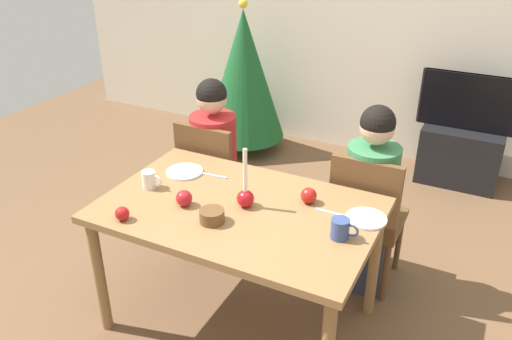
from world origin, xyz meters
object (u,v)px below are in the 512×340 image
Objects in this scene: tv_stand at (460,155)px; apple_near_candle at (184,198)px; candle_centerpiece at (245,195)px; mug_left at (150,180)px; dining_table at (239,221)px; apple_by_left_plate at (122,214)px; tv at (470,102)px; bowl_walnuts at (212,216)px; person_left_child at (214,167)px; christmas_tree at (244,75)px; chair_right at (366,214)px; apple_by_right_mug at (309,196)px; plate_left at (185,172)px; plate_right at (366,219)px; person_right_child at (369,203)px; mug_right at (341,229)px; chair_left at (212,176)px.

tv_stand is 7.55× the size of apple_near_candle.
mug_left is at bearing -173.71° from candle_centerpiece.
apple_by_left_plate is (-0.45, -0.36, 0.12)m from dining_table.
dining_table is 2.19× the size of tv_stand.
bowl_walnuts is (-0.92, -2.48, 0.07)m from tv.
christmas_tree is (-0.53, 1.43, 0.16)m from person_left_child.
mug_left is (-1.39, -2.34, 0.56)m from tv_stand.
candle_centerpiece is (-0.49, -0.58, 0.30)m from chair_right.
dining_table is 11.42× the size of bowl_walnuts.
apple_by_right_mug is at bearing -53.95° from christmas_tree.
plate_left is (-0.46, 0.19, 0.09)m from dining_table.
chair_right is 1.00m from bowl_walnuts.
person_left_child reaches higher than plate_left.
christmas_tree is 16.70× the size of apple_by_right_mug.
tv is 11.13× the size of apple_by_left_plate.
plate_right reaches higher than tv_stand.
dining_table is 1.56× the size of chair_right.
apple_by_left_plate reaches higher than dining_table.
person_right_child reaches higher than chair_right.
mug_right is (-0.06, -0.21, 0.04)m from plate_right.
apple_by_left_plate is at bearing -116.28° from tv.
tv_stand is 3.15× the size of plate_right.
plate_left is 0.55m from bowl_walnuts.
dining_table is 0.30m from apple_near_candle.
candle_centerpiece reaches higher than apple_by_right_mug.
tv is 0.56× the size of christmas_tree.
dining_table is at bearing -50.41° from person_left_child.
christmas_tree is 19.70× the size of apple_by_left_plate.
plate_left is (0.07, -0.45, 0.19)m from person_left_child.
mug_right is (0.03, -0.64, 0.29)m from chair_right.
candle_centerpiece is 0.31m from apple_near_candle.
mug_left is at bearing -120.73° from tv.
apple_by_left_plate is (-1.06, -0.53, 0.03)m from plate_right.
mug_right is 0.62m from bowl_walnuts.
tv is 2.18m from apple_by_right_mug.
chair_left reaches higher than tv_stand.
bowl_walnuts is (-0.57, -0.78, 0.27)m from chair_right.
bowl_walnuts is (0.48, -0.78, 0.27)m from chair_left.
dining_table is at bearing -110.61° from tv_stand.
christmas_tree is at bearing 110.26° from apple_near_candle.
person_right_child is at bearing -42.28° from christmas_tree.
apple_by_left_plate is at bearing -85.37° from person_left_child.
tv_stand is (1.39, 1.66, -0.33)m from person_left_child.
plate_right is at bearing -78.03° from person_right_child.
mug_right is at bearing 13.79° from bowl_walnuts.
chair_right is at bearing 93.04° from mug_right.
person_right_child is at bearing 44.17° from apple_near_candle.
chair_left reaches higher than apple_by_right_mug.
dining_table is 1.00× the size of christmas_tree.
mug_left is at bearing -75.75° from christmas_tree.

